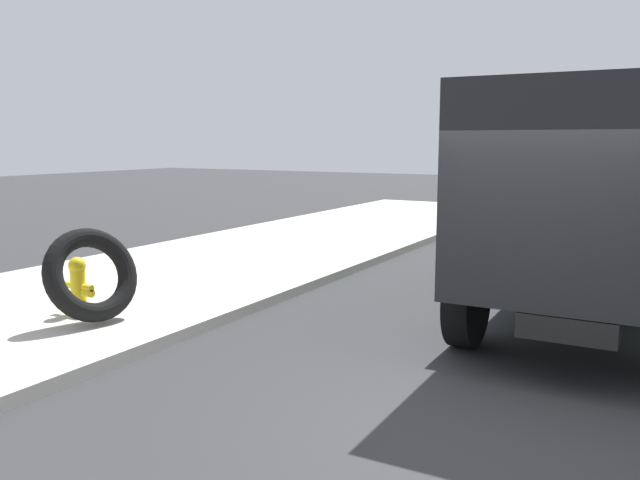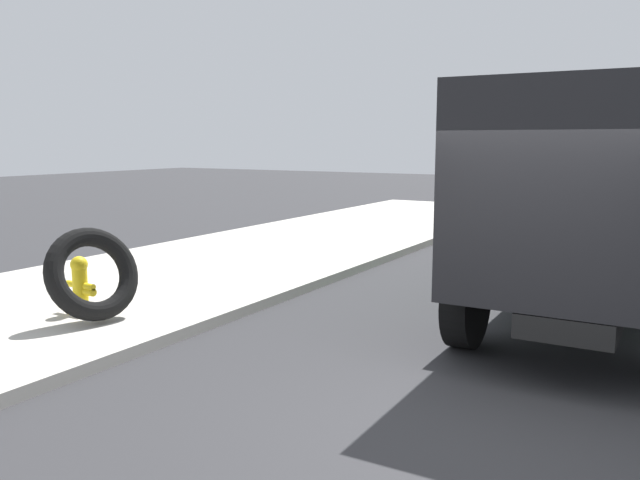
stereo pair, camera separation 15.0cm
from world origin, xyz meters
TOP-DOWN VIEW (x-y plane):
  - ground_plane at (0.00, 0.00)m, footprint 80.00×80.00m
  - sidewalk_curb at (0.00, 6.50)m, footprint 36.00×5.00m
  - fire_hydrant at (0.55, 5.68)m, footprint 0.22×0.51m
  - loose_tire at (0.36, 5.20)m, footprint 1.34×0.96m
  - dump_truck_green at (4.30, -0.26)m, footprint 7.03×2.86m

SIDE VIEW (x-z plane):
  - ground_plane at x=0.00m, z-range 0.00..0.00m
  - sidewalk_curb at x=0.00m, z-range 0.00..0.15m
  - fire_hydrant at x=0.55m, z-range 0.17..0.93m
  - loose_tire at x=0.36m, z-range 0.15..1.36m
  - dump_truck_green at x=4.30m, z-range 0.11..3.11m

